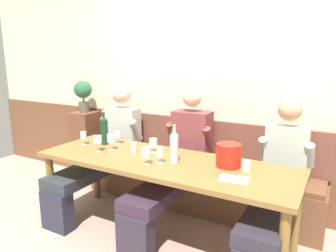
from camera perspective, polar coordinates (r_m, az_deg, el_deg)
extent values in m
cube|color=tan|center=(2.95, -2.37, -20.79)|extent=(6.80, 6.80, 0.02)
cube|color=beige|center=(3.44, 7.08, 8.99)|extent=(6.80, 0.08, 2.80)
cube|color=brown|center=(3.57, 6.34, -6.15)|extent=(6.80, 0.03, 0.93)
cube|color=brown|center=(3.47, 4.75, -11.08)|extent=(2.59, 0.42, 0.44)
cube|color=brown|center=(3.38, 4.83, -7.28)|extent=(2.54, 0.39, 0.05)
cube|color=brown|center=(3.47, 6.21, -2.44)|extent=(2.59, 0.04, 0.45)
cube|color=brown|center=(2.74, -0.89, -6.61)|extent=(2.29, 0.77, 0.04)
cylinder|color=brown|center=(3.31, -20.43, -10.76)|extent=(0.07, 0.07, 0.69)
cylinder|color=brown|center=(3.71, -12.95, -7.68)|extent=(0.07, 0.07, 0.69)
cylinder|color=olive|center=(2.86, 22.31, -14.71)|extent=(0.07, 0.07, 0.69)
cube|color=#28293A|center=(3.23, -19.50, -14.29)|extent=(0.30, 0.14, 0.38)
cube|color=#2C3339|center=(3.44, -13.75, -7.79)|extent=(0.34, 1.06, 0.11)
cube|color=#B2B9B2|center=(3.76, -8.13, -0.68)|extent=(0.40, 0.18, 0.53)
sphere|color=beige|center=(3.68, -8.43, 5.72)|extent=(0.22, 0.22, 0.22)
sphere|color=beige|center=(3.69, -8.21, 6.18)|extent=(0.20, 0.20, 0.20)
cylinder|color=#B2B9B2|center=(3.86, -10.97, -0.06)|extent=(0.08, 0.20, 0.27)
cylinder|color=#B2B9B2|center=(3.60, -5.81, -0.79)|extent=(0.08, 0.20, 0.27)
cube|color=#2E2836|center=(2.69, -5.95, -19.40)|extent=(0.30, 0.14, 0.38)
cube|color=#352638|center=(2.93, -0.59, -11.08)|extent=(0.33, 1.05, 0.11)
cube|color=brown|center=(3.30, 4.35, -2.16)|extent=(0.39, 0.23, 0.56)
sphere|color=beige|center=(3.21, 4.41, 5.29)|extent=(0.20, 0.20, 0.20)
sphere|color=beige|center=(3.23, 4.60, 5.77)|extent=(0.18, 0.18, 0.18)
cylinder|color=brown|center=(3.34, 0.83, -1.34)|extent=(0.08, 0.20, 0.27)
cylinder|color=brown|center=(3.17, 7.39, -2.21)|extent=(0.08, 0.20, 0.27)
cube|color=#2D2934|center=(2.64, 18.21, -14.57)|extent=(0.31, 1.06, 0.11)
cube|color=#ADBBB1|center=(3.05, 20.74, -4.75)|extent=(0.37, 0.19, 0.51)
sphere|color=tan|center=(2.95, 21.32, 2.77)|extent=(0.20, 0.20, 0.20)
sphere|color=beige|center=(2.97, 21.43, 3.33)|extent=(0.19, 0.19, 0.19)
cylinder|color=#ADBBB1|center=(3.04, 17.02, -4.12)|extent=(0.08, 0.20, 0.27)
cylinder|color=#ADBBB1|center=(2.99, 24.35, -4.99)|extent=(0.08, 0.20, 0.27)
cylinder|color=red|center=(2.60, 10.97, -5.24)|extent=(0.20, 0.20, 0.19)
cylinder|color=#153D22|center=(3.24, -11.51, -1.32)|extent=(0.08, 0.08, 0.23)
sphere|color=#153D22|center=(3.22, -11.61, 0.88)|extent=(0.08, 0.08, 0.08)
cylinder|color=#153D22|center=(3.21, -11.65, 1.78)|extent=(0.03, 0.03, 0.08)
cylinder|color=gold|center=(3.20, -11.69, 2.69)|extent=(0.03, 0.03, 0.02)
cylinder|color=#AEC2C6|center=(2.64, 1.13, -4.50)|extent=(0.07, 0.07, 0.21)
sphere|color=#AEC2C6|center=(2.61, 1.14, -2.00)|extent=(0.07, 0.07, 0.07)
cylinder|color=#AEC2C6|center=(2.59, 1.15, -1.00)|extent=(0.03, 0.03, 0.08)
cylinder|color=gold|center=(2.58, 1.15, 0.03)|extent=(0.03, 0.03, 0.02)
cylinder|color=silver|center=(3.30, -15.04, -3.26)|extent=(0.06, 0.06, 0.00)
cylinder|color=silver|center=(3.30, -15.07, -2.75)|extent=(0.01, 0.01, 0.06)
cylinder|color=silver|center=(3.28, -15.13, -1.64)|extent=(0.06, 0.06, 0.07)
cylinder|color=#EBD684|center=(3.29, -15.11, -2.11)|extent=(0.05, 0.05, 0.02)
cylinder|color=silver|center=(2.95, -2.68, -4.74)|extent=(0.07, 0.07, 0.00)
cylinder|color=silver|center=(2.94, -2.69, -4.19)|extent=(0.01, 0.01, 0.06)
cylinder|color=silver|center=(2.92, -2.70, -3.01)|extent=(0.08, 0.08, 0.07)
cylinder|color=silver|center=(2.66, -1.45, -6.71)|extent=(0.06, 0.06, 0.00)
cylinder|color=silver|center=(2.65, -1.45, -6.09)|extent=(0.01, 0.01, 0.06)
cylinder|color=silver|center=(2.63, -1.46, -4.74)|extent=(0.06, 0.06, 0.08)
cylinder|color=#E5D587|center=(2.64, -1.45, -5.29)|extent=(0.06, 0.06, 0.02)
cylinder|color=silver|center=(3.05, -12.59, -4.49)|extent=(0.06, 0.06, 0.00)
cylinder|color=silver|center=(3.03, -12.63, -3.74)|extent=(0.01, 0.01, 0.08)
cylinder|color=silver|center=(3.01, -12.69, -2.39)|extent=(0.08, 0.08, 0.07)
cylinder|color=#E1E58B|center=(3.02, -12.68, -2.76)|extent=(0.07, 0.07, 0.03)
cylinder|color=silver|center=(3.06, -10.22, -4.28)|extent=(0.06, 0.06, 0.00)
cylinder|color=silver|center=(3.05, -10.24, -3.58)|extent=(0.01, 0.01, 0.07)
cylinder|color=silver|center=(3.03, -10.30, -2.19)|extent=(0.07, 0.07, 0.08)
cylinder|color=#ECE078|center=(3.04, -10.28, -2.67)|extent=(0.07, 0.07, 0.03)
cylinder|color=silver|center=(2.63, -3.96, -6.97)|extent=(0.06, 0.06, 0.00)
cylinder|color=silver|center=(2.62, -3.97, -6.31)|extent=(0.01, 0.01, 0.06)
cylinder|color=silver|center=(2.60, -4.00, -4.80)|extent=(0.07, 0.07, 0.08)
cylinder|color=#E3D783|center=(2.60, -3.99, -5.36)|extent=(0.06, 0.06, 0.03)
cylinder|color=silver|center=(3.27, -9.09, -3.15)|extent=(0.06, 0.06, 0.00)
cylinder|color=silver|center=(3.26, -9.11, -2.61)|extent=(0.01, 0.01, 0.06)
cylinder|color=silver|center=(3.24, -9.15, -1.50)|extent=(0.08, 0.08, 0.07)
cylinder|color=beige|center=(3.25, -9.13, -1.91)|extent=(0.07, 0.07, 0.02)
cylinder|color=silver|center=(2.96, -6.21, -3.82)|extent=(0.06, 0.06, 0.10)
cylinder|color=silver|center=(2.54, 14.06, -7.09)|extent=(0.07, 0.07, 0.09)
cube|color=white|center=(2.38, 11.92, -9.42)|extent=(0.22, 0.17, 0.00)
cube|color=brown|center=(4.29, -14.66, -3.48)|extent=(0.28, 0.28, 0.90)
cylinder|color=#4F4D42|center=(4.18, -15.05, 3.34)|extent=(0.13, 0.13, 0.13)
cylinder|color=brown|center=(4.17, -15.13, 4.72)|extent=(0.02, 0.02, 0.07)
sphere|color=#2B5E39|center=(4.15, -15.23, 6.43)|extent=(0.22, 0.22, 0.22)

